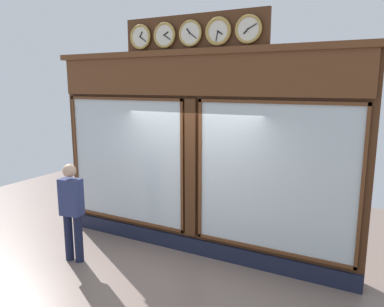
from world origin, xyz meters
name	(u,v)px	position (x,y,z in m)	size (l,w,h in m)	color
shop_facade	(195,152)	(0.00, -0.12, 1.81)	(5.71, 0.42, 4.07)	#4C2B16
pedestrian	(72,209)	(1.63, 1.21, 0.93)	(0.39, 0.27, 1.69)	#191E38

